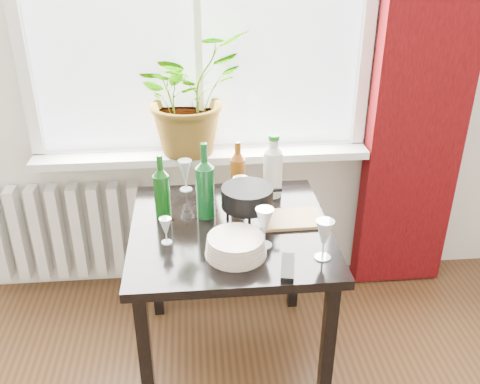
{
  "coord_description": "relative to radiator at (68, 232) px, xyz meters",
  "views": [
    {
      "loc": [
        -0.04,
        -0.41,
        1.92
      ],
      "look_at": [
        0.14,
        1.55,
        0.91
      ],
      "focal_mm": 40.0,
      "sensor_mm": 36.0,
      "label": 1
    }
  ],
  "objects": [
    {
      "name": "windowsill",
      "position": [
        0.75,
        -0.03,
        0.44
      ],
      "size": [
        1.72,
        0.2,
        0.04
      ],
      "color": "silver",
      "rests_on": "ground"
    },
    {
      "name": "curtain",
      "position": [
        1.87,
        -0.06,
        0.92
      ],
      "size": [
        0.5,
        0.12,
        2.56
      ],
      "color": "#3D0507",
      "rests_on": "ground"
    },
    {
      "name": "radiator",
      "position": [
        0.0,
        0.0,
        0.0
      ],
      "size": [
        0.8,
        0.1,
        0.55
      ],
      "color": "white",
      "rests_on": "ground"
    },
    {
      "name": "table",
      "position": [
        0.85,
        -0.63,
        0.27
      ],
      "size": [
        0.85,
        0.85,
        0.74
      ],
      "color": "black",
      "rests_on": "ground"
    },
    {
      "name": "potted_plant",
      "position": [
        0.69,
        -0.02,
        0.77
      ],
      "size": [
        0.73,
        0.72,
        0.61
      ],
      "primitive_type": "imported",
      "rotation": [
        0.0,
        0.0,
        0.68
      ],
      "color": "#36741F",
      "rests_on": "windowsill"
    },
    {
      "name": "wine_bottle_left",
      "position": [
        0.56,
        -0.52,
        0.51
      ],
      "size": [
        0.09,
        0.09,
        0.3
      ],
      "primitive_type": null,
      "rotation": [
        0.0,
        0.0,
        0.24
      ],
      "color": "#0D440F",
      "rests_on": "table"
    },
    {
      "name": "wine_bottle_right",
      "position": [
        0.75,
        -0.52,
        0.54
      ],
      "size": [
        0.1,
        0.1,
        0.35
      ],
      "primitive_type": null,
      "rotation": [
        0.0,
        0.0,
        0.32
      ],
      "color": "#0D481B",
      "rests_on": "table"
    },
    {
      "name": "bottle_amber",
      "position": [
        0.91,
        -0.35,
        0.5
      ],
      "size": [
        0.09,
        0.09,
        0.29
      ],
      "primitive_type": null,
      "rotation": [
        0.0,
        0.0,
        0.27
      ],
      "color": "brown",
      "rests_on": "table"
    },
    {
      "name": "cleaning_bottle",
      "position": [
        1.07,
        -0.35,
        0.52
      ],
      "size": [
        0.09,
        0.09,
        0.31
      ],
      "primitive_type": null,
      "rotation": [
        0.0,
        0.0,
        -0.04
      ],
      "color": "silver",
      "rests_on": "table"
    },
    {
      "name": "wineglass_front_right",
      "position": [
        0.97,
        -0.79,
        0.45
      ],
      "size": [
        0.09,
        0.09,
        0.17
      ],
      "primitive_type": null,
      "rotation": [
        0.0,
        0.0,
        0.27
      ],
      "color": "white",
      "rests_on": "table"
    },
    {
      "name": "wineglass_far_right",
      "position": [
        1.19,
        -0.89,
        0.45
      ],
      "size": [
        0.09,
        0.09,
        0.17
      ],
      "primitive_type": null,
      "rotation": [
        0.0,
        0.0,
        0.29
      ],
      "color": "silver",
      "rests_on": "table"
    },
    {
      "name": "wineglass_back_center",
      "position": [
        0.91,
        -0.48,
        0.44
      ],
      "size": [
        0.09,
        0.09,
        0.17
      ],
      "primitive_type": null,
      "rotation": [
        0.0,
        0.0,
        0.25
      ],
      "color": "#AFB8BD",
      "rests_on": "table"
    },
    {
      "name": "wineglass_back_left",
      "position": [
        0.66,
        -0.26,
        0.44
      ],
      "size": [
        0.07,
        0.07,
        0.16
      ],
      "primitive_type": null,
      "rotation": [
        0.0,
        0.0,
        -0.06
      ],
      "color": "silver",
      "rests_on": "table"
    },
    {
      "name": "wineglass_front_left",
      "position": [
        0.58,
        -0.73,
        0.42
      ],
      "size": [
        0.06,
        0.06,
        0.12
      ],
      "primitive_type": null,
      "rotation": [
        0.0,
        0.0,
        -0.39
      ],
      "color": "white",
      "rests_on": "table"
    },
    {
      "name": "plate_stack",
      "position": [
        0.86,
        -0.84,
        0.4
      ],
      "size": [
        0.26,
        0.26,
        0.08
      ],
      "primitive_type": "cylinder",
      "rotation": [
        0.0,
        0.0,
        0.08
      ],
      "color": "beige",
      "rests_on": "table"
    },
    {
      "name": "fondue_pot",
      "position": [
        0.93,
        -0.6,
        0.45
      ],
      "size": [
        0.32,
        0.3,
        0.17
      ],
      "primitive_type": null,
      "rotation": [
        0.0,
        0.0,
        0.4
      ],
      "color": "black",
      "rests_on": "table"
    },
    {
      "name": "tv_remote",
      "position": [
        1.04,
        -0.96,
        0.37
      ],
      "size": [
        0.08,
        0.17,
        0.02
      ],
      "primitive_type": "cube",
      "rotation": [
        0.0,
        0.0,
        -0.2
      ],
      "color": "black",
      "rests_on": "table"
    },
    {
      "name": "cutting_board",
      "position": [
        1.12,
        -0.6,
        0.37
      ],
      "size": [
        0.28,
        0.18,
        0.01
      ],
      "primitive_type": "cube",
      "rotation": [
        0.0,
        0.0,
        0.02
      ],
      "color": "#AC844D",
      "rests_on": "table"
    }
  ]
}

